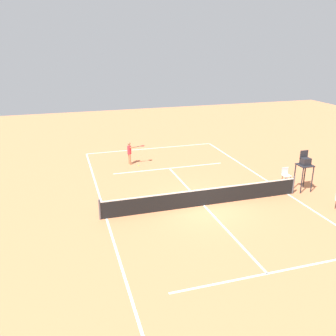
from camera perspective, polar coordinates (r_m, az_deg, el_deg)
The scene contains 7 objects.
ground_plane at distance 19.49m, azimuth 5.71°, elevation -5.93°, with size 60.00×60.00×0.00m, color #D37A4C.
court_lines at distance 19.49m, azimuth 5.71°, elevation -5.92°, with size 10.54×22.99×0.01m.
tennis_net at distance 19.28m, azimuth 5.76°, elevation -4.60°, with size 11.14×0.10×1.07m.
player_serving at distance 25.70m, azimuth -6.04°, elevation 2.68°, with size 1.29×0.45×1.63m.
tennis_ball at distance 25.49m, azimuth -4.70°, elevation 0.38°, with size 0.07×0.07×0.07m, color #CCE033.
umpire_chair at distance 22.20m, azimuth 20.88°, elevation 0.51°, with size 0.80×0.80×2.41m.
courtside_chair_mid at distance 23.47m, azimuth 18.21°, elevation -0.96°, with size 0.44×0.46×0.95m.
Camera 1 is at (6.97, 16.21, 8.29)m, focal length 38.43 mm.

